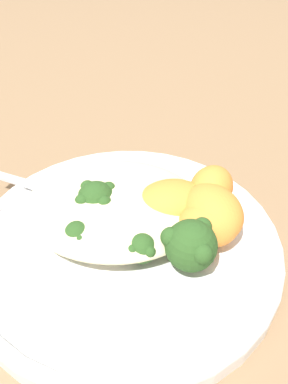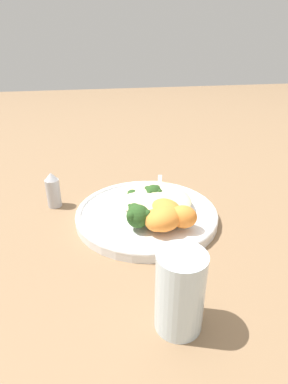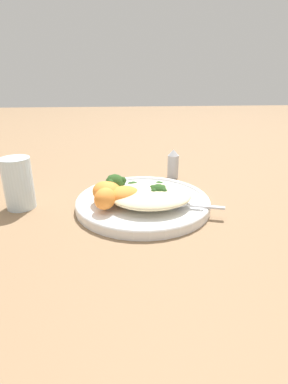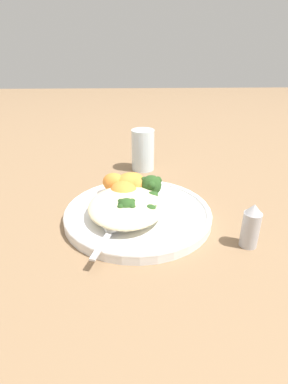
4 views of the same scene
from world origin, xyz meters
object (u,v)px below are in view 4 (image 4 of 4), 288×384
at_px(broccoli_stalk_2, 145,199).
at_px(water_glass, 143,150).
at_px(broccoli_stalk_0, 126,207).
at_px(quinoa_mound, 126,206).
at_px(sweet_potato_chunk_2, 124,191).
at_px(salt_shaker, 251,226).
at_px(broccoli_stalk_3, 148,187).
at_px(plate, 136,213).
at_px(spoon, 111,229).
at_px(sweet_potato_chunk_3, 130,182).
at_px(broccoli_stalk_1, 141,208).
at_px(sweet_potato_chunk_0, 114,183).
at_px(sweet_potato_chunk_1, 138,184).

bearing_deg(broccoli_stalk_2, water_glass, 88.99).
bearing_deg(water_glass, broccoli_stalk_2, 179.07).
distance_m(broccoli_stalk_0, broccoli_stalk_2, 0.06).
distance_m(quinoa_mound, sweet_potato_chunk_2, 0.06).
distance_m(quinoa_mound, salt_shaker, 0.22).
relative_size(broccoli_stalk_2, broccoli_stalk_3, 0.83).
bearing_deg(broccoli_stalk_2, salt_shaker, -34.09).
height_order(broccoli_stalk_0, water_glass, water_glass).
relative_size(plate, broccoli_stalk_3, 2.83).
distance_m(plate, water_glass, 0.27).
height_order(broccoli_stalk_3, water_glass, water_glass).
bearing_deg(spoon, broccoli_stalk_2, 164.08).
relative_size(sweet_potato_chunk_3, spoon, 0.58).
distance_m(spoon, water_glass, 0.35).
distance_m(quinoa_mound, broccoli_stalk_0, 0.01).
bearing_deg(spoon, plate, 167.00).
bearing_deg(broccoli_stalk_1, sweet_potato_chunk_2, 170.88).
relative_size(sweet_potato_chunk_0, sweet_potato_chunk_1, 0.96).
distance_m(sweet_potato_chunk_3, spoon, 0.16).
bearing_deg(sweet_potato_chunk_3, broccoli_stalk_3, -121.55).
distance_m(sweet_potato_chunk_2, sweet_potato_chunk_3, 0.04).
relative_size(plate, quinoa_mound, 1.69).
distance_m(broccoli_stalk_3, sweet_potato_chunk_2, 0.05).
relative_size(sweet_potato_chunk_2, water_glass, 0.62).
bearing_deg(sweet_potato_chunk_0, spoon, -179.20).
bearing_deg(sweet_potato_chunk_3, spoon, 168.25).
relative_size(broccoli_stalk_0, salt_shaker, 1.08).
xyz_separation_m(broccoli_stalk_0, spoon, (-0.05, 0.03, -0.01)).
xyz_separation_m(broccoli_stalk_3, sweet_potato_chunk_1, (0.02, 0.02, -0.00)).
relative_size(broccoli_stalk_0, broccoli_stalk_1, 0.87).
height_order(quinoa_mound, broccoli_stalk_2, quinoa_mound).
height_order(broccoli_stalk_0, sweet_potato_chunk_0, sweet_potato_chunk_0).
distance_m(quinoa_mound, broccoli_stalk_1, 0.03).
distance_m(sweet_potato_chunk_0, spoon, 0.16).
xyz_separation_m(sweet_potato_chunk_0, spoon, (-0.16, -0.00, -0.02)).
height_order(quinoa_mound, salt_shaker, salt_shaker).
relative_size(broccoli_stalk_1, salt_shaker, 1.23).
distance_m(plate, spoon, 0.09).
relative_size(broccoli_stalk_1, broccoli_stalk_3, 0.96).
bearing_deg(broccoli_stalk_0, salt_shaker, 68.09).
xyz_separation_m(quinoa_mound, spoon, (-0.06, 0.03, -0.01)).
bearing_deg(water_glass, salt_shaker, -154.88).
distance_m(quinoa_mound, sweet_potato_chunk_0, 0.10).
xyz_separation_m(plate, sweet_potato_chunk_1, (0.07, -0.00, 0.03)).
bearing_deg(sweet_potato_chunk_2, broccoli_stalk_0, -174.42).
bearing_deg(sweet_potato_chunk_1, spoon, 162.40).
bearing_deg(quinoa_mound, sweet_potato_chunk_1, -14.09).
relative_size(broccoli_stalk_3, salt_shaker, 1.28).
distance_m(broccoli_stalk_3, water_glass, 0.21).
height_order(broccoli_stalk_0, broccoli_stalk_3, broccoli_stalk_3).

